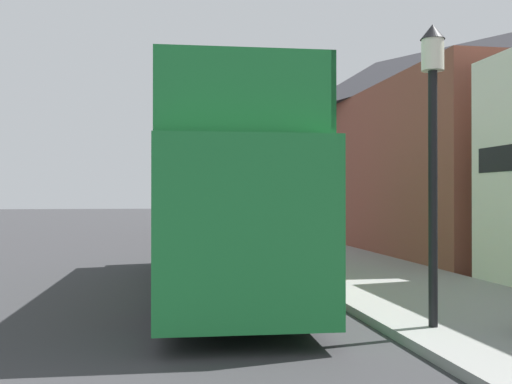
% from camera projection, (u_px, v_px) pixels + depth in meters
% --- Properties ---
extents(ground_plane, '(144.00, 144.00, 0.00)m').
position_uv_depth(ground_plane, '(93.00, 246.00, 24.01)').
color(ground_plane, '#333335').
extents(sidewalk, '(3.92, 108.00, 0.14)m').
position_uv_depth(sidewalk, '(296.00, 248.00, 22.35)').
color(sidewalk, gray).
rests_on(sidewalk, ground_plane).
extents(brick_terrace_rear, '(6.00, 25.91, 8.25)m').
position_uv_depth(brick_terrace_rear, '(376.00, 151.00, 27.87)').
color(brick_terrace_rear, brown).
rests_on(brick_terrace_rear, ground_plane).
extents(tour_bus, '(2.86, 11.01, 3.96)m').
position_uv_depth(tour_bus, '(219.00, 205.00, 12.91)').
color(tour_bus, '#1E7A38').
rests_on(tour_bus, ground_plane).
extents(parked_car_ahead_of_bus, '(1.92, 4.15, 1.45)m').
position_uv_depth(parked_car_ahead_of_bus, '(218.00, 235.00, 20.42)').
color(parked_car_ahead_of_bus, maroon).
rests_on(parked_car_ahead_of_bus, ground_plane).
extents(lamp_post_nearest, '(0.35, 0.35, 4.34)m').
position_uv_depth(lamp_post_nearest, '(433.00, 116.00, 8.58)').
color(lamp_post_nearest, black).
rests_on(lamp_post_nearest, sidewalk).
extents(lamp_post_second, '(0.35, 0.35, 4.56)m').
position_uv_depth(lamp_post_second, '(292.00, 151.00, 16.97)').
color(lamp_post_second, black).
rests_on(lamp_post_second, sidewalk).
extents(lamp_post_third, '(0.35, 0.35, 5.22)m').
position_uv_depth(lamp_post_third, '(246.00, 156.00, 25.38)').
color(lamp_post_third, black).
rests_on(lamp_post_third, sidewalk).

